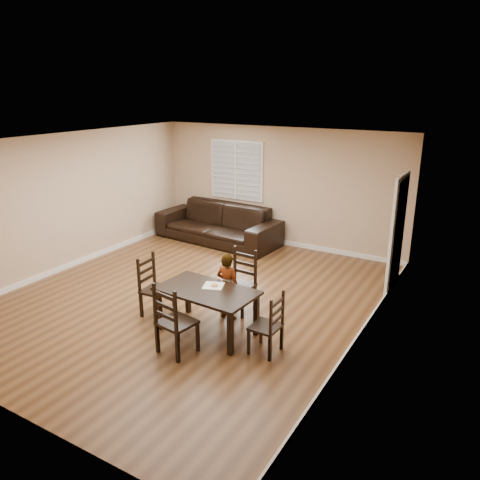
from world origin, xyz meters
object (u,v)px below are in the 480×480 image
at_px(chair_left, 151,287).
at_px(donut, 214,285).
at_px(dining_table, 207,295).
at_px(chair_near, 243,282).
at_px(chair_far, 170,324).
at_px(child, 228,286).
at_px(sofa, 218,223).
at_px(chair_right, 273,327).

xyz_separation_m(chair_left, donut, (1.16, 0.11, 0.26)).
bearing_deg(dining_table, chair_near, 89.99).
distance_m(dining_table, chair_left, 1.14).
bearing_deg(dining_table, chair_far, -90.90).
height_order(chair_near, donut, chair_near).
xyz_separation_m(chair_far, child, (0.10, 1.33, 0.07)).
bearing_deg(sofa, dining_table, -54.44).
height_order(chair_left, child, child).
distance_m(child, sofa, 3.95).
bearing_deg(chair_right, donut, -100.72).
xyz_separation_m(chair_near, donut, (-0.03, -0.79, 0.24)).
distance_m(chair_near, chair_right, 1.47).
height_order(chair_near, chair_left, chair_near).
bearing_deg(sofa, chair_near, -45.87).
distance_m(chair_near, sofa, 3.63).
xyz_separation_m(chair_near, child, (-0.03, -0.42, 0.07)).
xyz_separation_m(dining_table, chair_near, (0.06, 0.95, -0.13)).
distance_m(dining_table, child, 0.54).
xyz_separation_m(chair_far, chair_left, (-1.07, 0.85, -0.02)).
relative_size(chair_right, sofa, 0.30).
relative_size(child, sofa, 0.36).
xyz_separation_m(chair_left, child, (1.17, 0.48, 0.09)).
height_order(chair_far, chair_left, chair_far).
distance_m(chair_far, child, 1.34).
xyz_separation_m(chair_right, sofa, (-3.37, 3.82, 0.03)).
distance_m(chair_right, sofa, 5.09).
bearing_deg(chair_left, dining_table, -96.29).
xyz_separation_m(dining_table, chair_left, (-1.13, 0.06, -0.15)).
height_order(chair_left, donut, chair_left).
distance_m(chair_near, donut, 0.83).
xyz_separation_m(chair_far, sofa, (-2.18, 4.56, -0.03)).
relative_size(chair_near, donut, 10.29).
relative_size(dining_table, sofa, 0.50).
relative_size(chair_far, sofa, 0.35).
height_order(chair_right, child, child).
height_order(chair_far, donut, chair_far).
height_order(dining_table, chair_near, chair_near).
bearing_deg(chair_far, dining_table, -85.21).
bearing_deg(chair_near, chair_right, -40.20).
bearing_deg(donut, sofa, 122.30).
height_order(chair_near, sofa, chair_near).
bearing_deg(chair_far, child, -84.85).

